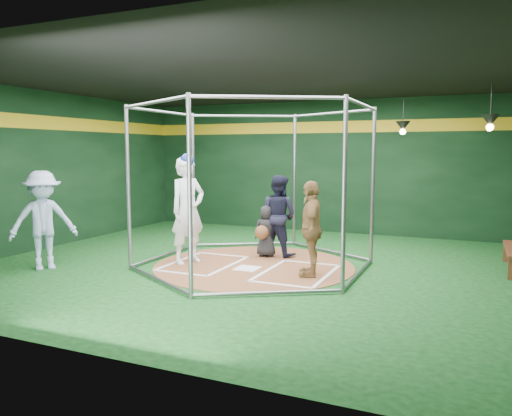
% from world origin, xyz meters
% --- Properties ---
extents(room_shell, '(10.10, 9.10, 3.53)m').
position_xyz_m(room_shell, '(0.00, 0.01, 1.75)').
color(room_shell, '#0C3811').
rests_on(room_shell, ground).
extents(clay_disc, '(3.80, 3.80, 0.01)m').
position_xyz_m(clay_disc, '(0.00, 0.00, 0.01)').
color(clay_disc, brown).
rests_on(clay_disc, ground).
extents(home_plate, '(0.43, 0.43, 0.01)m').
position_xyz_m(home_plate, '(0.00, -0.30, 0.02)').
color(home_plate, white).
rests_on(home_plate, clay_disc).
extents(batter_box_left, '(1.17, 1.77, 0.01)m').
position_xyz_m(batter_box_left, '(-0.95, -0.25, 0.02)').
color(batter_box_left, white).
rests_on(batter_box_left, clay_disc).
extents(batter_box_right, '(1.17, 1.77, 0.01)m').
position_xyz_m(batter_box_right, '(0.95, -0.25, 0.02)').
color(batter_box_right, white).
rests_on(batter_box_right, clay_disc).
extents(batting_cage, '(4.05, 4.67, 3.00)m').
position_xyz_m(batting_cage, '(-0.00, -0.00, 1.50)').
color(batting_cage, gray).
rests_on(batting_cage, ground).
extents(pendant_lamp_near, '(0.34, 0.34, 0.90)m').
position_xyz_m(pendant_lamp_near, '(2.20, 3.60, 2.74)').
color(pendant_lamp_near, black).
rests_on(pendant_lamp_near, room_shell).
extents(pendant_lamp_far, '(0.34, 0.34, 0.90)m').
position_xyz_m(pendant_lamp_far, '(4.00, 2.00, 2.74)').
color(pendant_lamp_far, black).
rests_on(pendant_lamp_far, room_shell).
extents(batter_figure, '(0.74, 0.88, 2.12)m').
position_xyz_m(batter_figure, '(-1.27, -0.29, 1.06)').
color(batter_figure, white).
rests_on(batter_figure, clay_disc).
extents(visitor_leopard, '(0.67, 1.05, 1.66)m').
position_xyz_m(visitor_leopard, '(1.22, -0.32, 0.84)').
color(visitor_leopard, tan).
rests_on(visitor_leopard, clay_disc).
extents(catcher_figure, '(0.57, 0.60, 1.06)m').
position_xyz_m(catcher_figure, '(-0.09, 0.82, 0.54)').
color(catcher_figure, black).
rests_on(catcher_figure, clay_disc).
extents(umpire, '(0.93, 0.79, 1.67)m').
position_xyz_m(umpire, '(0.09, 1.05, 0.85)').
color(umpire, black).
rests_on(umpire, clay_disc).
extents(bystander_blue, '(1.24, 1.35, 1.82)m').
position_xyz_m(bystander_blue, '(-3.45, -1.77, 0.91)').
color(bystander_blue, '#A8BBDF').
rests_on(bystander_blue, ground).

